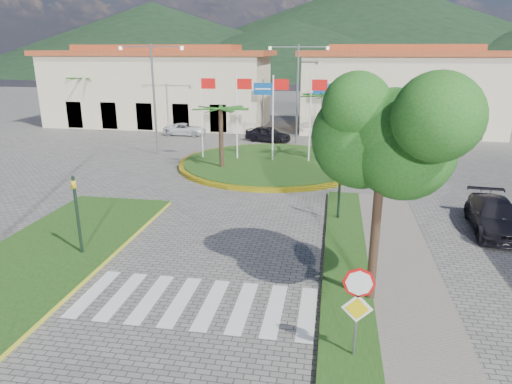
% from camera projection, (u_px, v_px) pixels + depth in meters
% --- Properties ---
extents(sidewalk_right, '(4.00, 28.00, 0.15)m').
position_uv_depth(sidewalk_right, '(398.00, 362.00, 11.51)').
color(sidewalk_right, gray).
rests_on(sidewalk_right, ground).
extents(verge_right, '(1.60, 28.00, 0.18)m').
position_uv_depth(verge_right, '(349.00, 357.00, 11.70)').
color(verge_right, '#1A4212').
rests_on(verge_right, ground).
extents(median_left, '(5.00, 14.00, 0.18)m').
position_uv_depth(median_left, '(44.00, 257.00, 17.29)').
color(median_left, '#1A4212').
rests_on(median_left, ground).
extents(crosswalk, '(8.00, 3.00, 0.01)m').
position_uv_depth(crosswalk, '(193.00, 302.00, 14.39)').
color(crosswalk, silver).
rests_on(crosswalk, ground).
extents(roundabout_island, '(12.70, 12.70, 6.00)m').
position_uv_depth(roundabout_island, '(271.00, 163.00, 31.26)').
color(roundabout_island, yellow).
rests_on(roundabout_island, ground).
extents(stop_sign, '(0.80, 0.11, 2.65)m').
position_uv_depth(stop_sign, '(358.00, 299.00, 11.14)').
color(stop_sign, slate).
rests_on(stop_sign, ground).
extents(deciduous_tree, '(3.60, 3.60, 6.80)m').
position_uv_depth(deciduous_tree, '(383.00, 140.00, 12.89)').
color(deciduous_tree, black).
rests_on(deciduous_tree, ground).
extents(traffic_light_left, '(0.15, 0.18, 3.20)m').
position_uv_depth(traffic_light_left, '(77.00, 209.00, 17.00)').
color(traffic_light_left, black).
rests_on(traffic_light_left, ground).
extents(traffic_light_right, '(0.15, 0.18, 3.20)m').
position_uv_depth(traffic_light_right, '(340.00, 181.00, 20.60)').
color(traffic_light_right, black).
rests_on(traffic_light_right, ground).
extents(traffic_light_far, '(0.18, 0.15, 3.20)m').
position_uv_depth(traffic_light_far, '(388.00, 131.00, 33.20)').
color(traffic_light_far, black).
rests_on(traffic_light_far, ground).
extents(direction_sign_west, '(1.60, 0.14, 5.20)m').
position_uv_depth(direction_sign_west, '(263.00, 99.00, 39.01)').
color(direction_sign_west, slate).
rests_on(direction_sign_west, ground).
extents(direction_sign_east, '(1.60, 0.14, 5.20)m').
position_uv_depth(direction_sign_east, '(322.00, 100.00, 38.20)').
color(direction_sign_east, slate).
rests_on(direction_sign_east, ground).
extents(street_lamp_centre, '(4.80, 0.16, 8.00)m').
position_uv_depth(street_lamp_centre, '(297.00, 89.00, 37.32)').
color(street_lamp_centre, slate).
rests_on(street_lamp_centre, ground).
extents(street_lamp_west, '(4.80, 0.16, 8.00)m').
position_uv_depth(street_lamp_west, '(154.00, 94.00, 33.30)').
color(street_lamp_west, slate).
rests_on(street_lamp_west, ground).
extents(building_left, '(23.32, 9.54, 8.05)m').
position_uv_depth(building_left, '(160.00, 87.00, 47.45)').
color(building_left, beige).
rests_on(building_left, ground).
extents(building_right, '(19.08, 9.54, 8.05)m').
position_uv_depth(building_right, '(398.00, 90.00, 43.57)').
color(building_right, beige).
rests_on(building_right, ground).
extents(hill_far_west, '(140.00, 140.00, 22.00)m').
position_uv_depth(hill_far_west, '(154.00, 38.00, 147.85)').
color(hill_far_west, black).
rests_on(hill_far_west, ground).
extents(hill_far_mid, '(180.00, 180.00, 30.00)m').
position_uv_depth(hill_far_mid, '(372.00, 26.00, 154.13)').
color(hill_far_mid, black).
rests_on(hill_far_mid, ground).
extents(hill_near_back, '(110.00, 110.00, 16.00)m').
position_uv_depth(hill_near_back, '(289.00, 48.00, 132.07)').
color(hill_near_back, black).
rests_on(hill_near_back, ground).
extents(white_van, '(3.92, 1.85, 1.08)m').
position_uv_depth(white_van, '(185.00, 129.00, 42.13)').
color(white_van, silver).
rests_on(white_van, ground).
extents(car_dark_a, '(4.28, 2.94, 1.35)m').
position_uv_depth(car_dark_a, '(268.00, 134.00, 39.07)').
color(car_dark_a, black).
rests_on(car_dark_a, ground).
extents(car_dark_b, '(3.85, 1.62, 1.24)m').
position_uv_depth(car_dark_b, '(410.00, 130.00, 41.47)').
color(car_dark_b, black).
rests_on(car_dark_b, ground).
extents(car_side_right, '(2.32, 4.89, 1.38)m').
position_uv_depth(car_side_right, '(495.00, 216.00, 19.85)').
color(car_side_right, black).
rests_on(car_side_right, ground).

